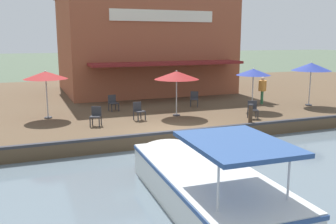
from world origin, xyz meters
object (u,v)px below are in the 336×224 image
Objects in this scene: waterfront_restaurant at (143,43)px; cafe_chair_far_corner_seat at (253,109)px; person_mid_patio at (262,87)px; patio_umbrella_near_quay_edge at (46,75)px; tree_behind_restaurant at (164,30)px; cafe_chair_beside_entrance at (96,115)px; patio_umbrella_back_row at (177,75)px; patio_umbrella_mid_patio_right at (311,67)px; cafe_chair_back_row_seat at (194,98)px; cafe_chair_mid_patio at (139,110)px; patio_umbrella_far_corner at (253,72)px; mooring_post at (251,114)px; motorboat_nearest_quay at (197,177)px; cafe_chair_facing_river at (113,102)px.

cafe_chair_far_corner_seat is at bearing 8.79° from waterfront_restaurant.
person_mid_patio is at bearing 28.97° from waterfront_restaurant.
tree_behind_restaurant reaches higher than patio_umbrella_near_quay_edge.
cafe_chair_far_corner_seat is (1.20, 7.33, 0.00)m from cafe_chair_beside_entrance.
patio_umbrella_near_quay_edge reaches higher than patio_umbrella_back_row.
tree_behind_restaurant is at bearing -177.29° from person_mid_patio.
patio_umbrella_mid_patio_right is 2.93× the size of cafe_chair_back_row_seat.
cafe_chair_far_corner_seat is at bearing 72.50° from cafe_chair_mid_patio.
mooring_post is at bearing -34.90° from patio_umbrella_far_corner.
tree_behind_restaurant is (-16.51, 9.51, 4.06)m from cafe_chair_beside_entrance.
patio_umbrella_mid_patio_right is 0.35× the size of motorboat_nearest_quay.
motorboat_nearest_quay is (6.14, -5.90, -0.45)m from cafe_chair_far_corner_seat.
patio_umbrella_mid_patio_right is at bearing 71.65° from cafe_chair_back_row_seat.
patio_umbrella_mid_patio_right is (0.10, 8.24, 0.20)m from patio_umbrella_back_row.
cafe_chair_back_row_seat is (-2.09, -6.31, -1.75)m from patio_umbrella_mid_patio_right.
mooring_post is at bearing 135.11° from motorboat_nearest_quay.
cafe_chair_far_corner_seat is (1.95, 3.17, -1.54)m from patio_umbrella_back_row.
motorboat_nearest_quay reaches higher than cafe_chair_far_corner_seat.
tree_behind_restaurant is at bearing 161.25° from patio_umbrella_back_row.
patio_umbrella_back_row is 4.43m from patio_umbrella_far_corner.
cafe_chair_back_row_seat is (-2.76, 6.09, 0.00)m from cafe_chair_beside_entrance.
tree_behind_restaurant is at bearing 149.08° from cafe_chair_facing_river.
patio_umbrella_mid_patio_right is 2.91m from person_mid_patio.
mooring_post is (2.21, 6.54, -0.01)m from cafe_chair_beside_entrance.
cafe_chair_mid_patio and cafe_chair_beside_entrance have the same top height.
patio_umbrella_far_corner is at bearing 51.17° from cafe_chair_back_row_seat.
mooring_post reaches higher than cafe_chair_far_corner_seat.
cafe_chair_facing_river is (-4.32, -5.84, 0.00)m from cafe_chair_far_corner_seat.
cafe_chair_facing_river is at bearing -126.46° from cafe_chair_far_corner_seat.
mooring_post reaches higher than cafe_chair_facing_river.
waterfront_restaurant is 9.98m from person_mid_patio.
patio_umbrella_near_quay_edge is at bearing -161.31° from motorboat_nearest_quay.
patio_umbrella_mid_patio_right is 12.54m from cafe_chair_beside_entrance.
tree_behind_restaurant is (-16.06, 7.41, 4.06)m from cafe_chair_mid_patio.
cafe_chair_back_row_seat is 4.61m from cafe_chair_facing_river.
patio_umbrella_mid_patio_right is 0.36× the size of tree_behind_restaurant.
cafe_chair_facing_river is (7.44, -4.02, -3.02)m from waterfront_restaurant.
mooring_post is (2.66, 4.44, -0.01)m from cafe_chair_mid_patio.
cafe_chair_beside_entrance is (0.46, -2.10, 0.00)m from cafe_chair_mid_patio.
person_mid_patio is at bearing 88.40° from patio_umbrella_near_quay_edge.
person_mid_patio is at bearing 2.71° from tree_behind_restaurant.
tree_behind_restaurant is (-13.76, 3.42, 4.06)m from cafe_chair_back_row_seat.
patio_umbrella_mid_patio_right reaches higher than patio_umbrella_back_row.
patio_umbrella_near_quay_edge is 1.45× the size of person_mid_patio.
patio_umbrella_back_row is at bearing 161.35° from motorboat_nearest_quay.
patio_umbrella_far_corner is at bearing 94.90° from cafe_chair_beside_entrance.
patio_umbrella_mid_patio_right is 2.93× the size of cafe_chair_beside_entrance.
motorboat_nearest_quay is 1.02× the size of tree_behind_restaurant.
cafe_chair_mid_patio is at bearing 12.87° from cafe_chair_facing_river.
patio_umbrella_mid_patio_right is at bearing 110.12° from cafe_chair_far_corner_seat.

